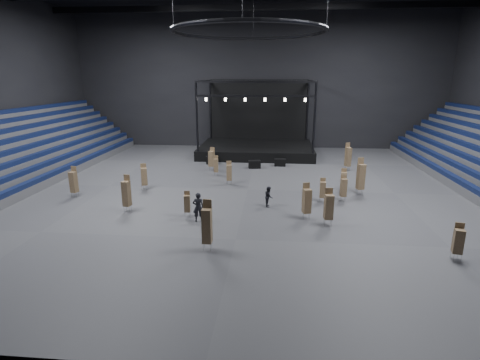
# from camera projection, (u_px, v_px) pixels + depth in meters

# --- Properties ---
(floor) EXTENTS (50.00, 50.00, 0.00)m
(floor) POSITION_uv_depth(u_px,v_px,m) (248.00, 189.00, 32.78)
(floor) COLOR #424244
(floor) RESTS_ON ground
(wall_back) EXTENTS (50.00, 0.20, 18.00)m
(wall_back) POSITION_uv_depth(u_px,v_px,m) (259.00, 81.00, 50.54)
(wall_back) COLOR black
(wall_back) RESTS_ON ground
(wall_front) EXTENTS (50.00, 0.20, 18.00)m
(wall_front) POSITION_uv_depth(u_px,v_px,m) (196.00, 97.00, 10.22)
(wall_front) COLOR black
(wall_front) RESTS_ON ground
(stage) EXTENTS (14.00, 10.00, 9.20)m
(stage) POSITION_uv_depth(u_px,v_px,m) (257.00, 142.00, 47.98)
(stage) COLOR black
(stage) RESTS_ON floor
(truss_ring) EXTENTS (12.30, 12.30, 5.15)m
(truss_ring) POSITION_uv_depth(u_px,v_px,m) (249.00, 31.00, 29.32)
(truss_ring) COLOR black
(truss_ring) RESTS_ON ceiling
(flight_case_left) EXTENTS (1.37, 0.80, 0.87)m
(flight_case_left) POSITION_uv_depth(u_px,v_px,m) (212.00, 160.00, 42.35)
(flight_case_left) COLOR black
(flight_case_left) RESTS_ON floor
(flight_case_mid) EXTENTS (1.35, 0.86, 0.84)m
(flight_case_mid) POSITION_uv_depth(u_px,v_px,m) (255.00, 164.00, 40.33)
(flight_case_mid) COLOR black
(flight_case_mid) RESTS_ON floor
(flight_case_right) EXTENTS (1.22, 0.62, 0.81)m
(flight_case_right) POSITION_uv_depth(u_px,v_px,m) (280.00, 162.00, 41.29)
(flight_case_right) COLOR black
(flight_case_right) RESTS_ON floor
(chair_stack_0) EXTENTS (0.69, 0.69, 2.91)m
(chair_stack_0) POSITION_uv_depth(u_px,v_px,m) (348.00, 156.00, 39.21)
(chair_stack_0) COLOR silver
(chair_stack_0) RESTS_ON floor
(chair_stack_1) EXTENTS (0.57, 0.57, 2.55)m
(chair_stack_1) POSITION_uv_depth(u_px,v_px,m) (74.00, 181.00, 30.42)
(chair_stack_1) COLOR silver
(chair_stack_1) RESTS_ON floor
(chair_stack_2) EXTENTS (0.66, 0.66, 2.44)m
(chair_stack_2) POSITION_uv_depth(u_px,v_px,m) (212.00, 158.00, 39.20)
(chair_stack_2) COLOR silver
(chair_stack_2) RESTS_ON floor
(chair_stack_3) EXTENTS (0.46, 0.46, 1.82)m
(chair_stack_3) POSITION_uv_depth(u_px,v_px,m) (187.00, 203.00, 26.26)
(chair_stack_3) COLOR silver
(chair_stack_3) RESTS_ON floor
(chair_stack_4) EXTENTS (0.68, 0.68, 3.12)m
(chair_stack_4) POSITION_uv_depth(u_px,v_px,m) (361.00, 176.00, 31.05)
(chair_stack_4) COLOR silver
(chair_stack_4) RESTS_ON floor
(chair_stack_5) EXTENTS (0.54, 0.54, 2.16)m
(chair_stack_5) POSITION_uv_depth(u_px,v_px,m) (229.00, 172.00, 34.07)
(chair_stack_5) COLOR silver
(chair_stack_5) RESTS_ON floor
(chair_stack_6) EXTENTS (0.54, 0.54, 2.96)m
(chair_stack_6) POSITION_uv_depth(u_px,v_px,m) (207.00, 225.00, 21.00)
(chair_stack_6) COLOR silver
(chair_stack_6) RESTS_ON floor
(chair_stack_7) EXTENTS (0.57, 0.57, 2.07)m
(chair_stack_7) POSITION_uv_depth(u_px,v_px,m) (458.00, 241.00, 19.92)
(chair_stack_7) COLOR silver
(chair_stack_7) RESTS_ON floor
(chair_stack_8) EXTENTS (0.43, 0.43, 2.00)m
(chair_stack_8) POSITION_uv_depth(u_px,v_px,m) (216.00, 165.00, 37.22)
(chair_stack_8) COLOR silver
(chair_stack_8) RESTS_ON floor
(chair_stack_9) EXTENTS (0.59, 0.59, 2.74)m
(chair_stack_9) POSITION_uv_depth(u_px,v_px,m) (126.00, 193.00, 27.14)
(chair_stack_9) COLOR silver
(chair_stack_9) RESTS_ON floor
(chair_stack_10) EXTENTS (0.66, 0.66, 2.30)m
(chair_stack_10) POSITION_uv_depth(u_px,v_px,m) (144.00, 176.00, 32.46)
(chair_stack_10) COLOR silver
(chair_stack_10) RESTS_ON floor
(chair_stack_11) EXTENTS (0.60, 0.60, 2.52)m
(chair_stack_11) POSITION_uv_depth(u_px,v_px,m) (329.00, 206.00, 24.56)
(chair_stack_11) COLOR silver
(chair_stack_11) RESTS_ON floor
(chair_stack_12) EXTENTS (0.51, 0.51, 2.05)m
(chair_stack_12) POSITION_uv_depth(u_px,v_px,m) (344.00, 180.00, 31.82)
(chair_stack_12) COLOR silver
(chair_stack_12) RESTS_ON floor
(chair_stack_13) EXTENTS (0.65, 0.65, 2.55)m
(chair_stack_13) POSITION_uv_depth(u_px,v_px,m) (307.00, 200.00, 25.72)
(chair_stack_13) COLOR silver
(chair_stack_13) RESTS_ON floor
(chair_stack_14) EXTENTS (0.51, 0.51, 2.15)m
(chair_stack_14) POSITION_uv_depth(u_px,v_px,m) (344.00, 187.00, 29.53)
(chair_stack_14) COLOR silver
(chair_stack_14) RESTS_ON floor
(chair_stack_15) EXTENTS (0.46, 0.46, 1.93)m
(chair_stack_15) POSITION_uv_depth(u_px,v_px,m) (323.00, 189.00, 29.27)
(chair_stack_15) COLOR silver
(chair_stack_15) RESTS_ON floor
(man_center) EXTENTS (0.82, 0.62, 2.04)m
(man_center) POSITION_uv_depth(u_px,v_px,m) (198.00, 207.00, 25.30)
(man_center) COLOR black
(man_center) RESTS_ON floor
(crew_member) EXTENTS (0.60, 0.76, 1.56)m
(crew_member) POSITION_uv_depth(u_px,v_px,m) (269.00, 197.00, 28.32)
(crew_member) COLOR black
(crew_member) RESTS_ON floor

